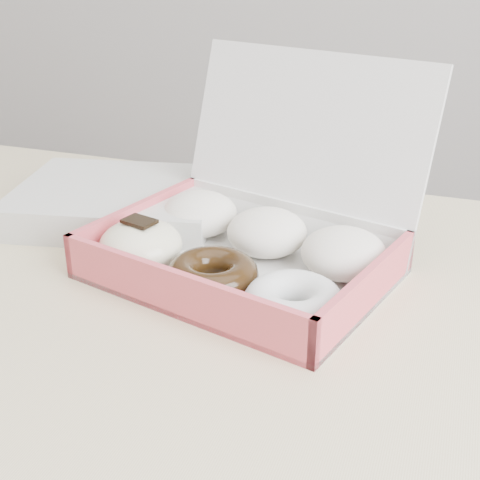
% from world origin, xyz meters
% --- Properties ---
extents(table, '(1.20, 0.80, 0.75)m').
position_xyz_m(table, '(0.00, 0.00, 0.67)').
color(table, tan).
rests_on(table, ground).
extents(donut_box, '(0.38, 0.36, 0.23)m').
position_xyz_m(donut_box, '(0.03, 0.09, 0.79)').
color(donut_box, silver).
rests_on(donut_box, table).
extents(newspapers, '(0.31, 0.27, 0.04)m').
position_xyz_m(newspapers, '(-0.19, 0.18, 0.77)').
color(newspapers, beige).
rests_on(newspapers, table).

